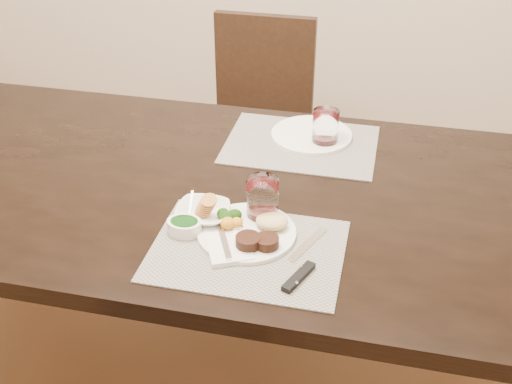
% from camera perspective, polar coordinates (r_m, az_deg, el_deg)
% --- Properties ---
extents(ground_plane, '(4.50, 4.50, 0.00)m').
position_cam_1_polar(ground_plane, '(2.30, -5.00, -15.03)').
color(ground_plane, '#4D3219').
rests_on(ground_plane, ground).
extents(dining_table, '(2.00, 1.00, 0.75)m').
position_cam_1_polar(dining_table, '(1.86, -5.99, -1.20)').
color(dining_table, black).
rests_on(dining_table, ground).
extents(chair_far, '(0.42, 0.42, 0.90)m').
position_cam_1_polar(chair_far, '(2.72, 0.27, 6.82)').
color(chair_far, black).
rests_on(chair_far, ground).
extents(placemat_near, '(0.46, 0.34, 0.00)m').
position_cam_1_polar(placemat_near, '(1.55, -0.78, -5.22)').
color(placemat_near, gray).
rests_on(placemat_near, dining_table).
extents(placemat_far, '(0.46, 0.34, 0.00)m').
position_cam_1_polar(placemat_far, '(1.99, 4.01, 4.24)').
color(placemat_far, gray).
rests_on(placemat_far, dining_table).
extents(dinner_plate, '(0.25, 0.25, 0.04)m').
position_cam_1_polar(dinner_plate, '(1.58, -0.45, -3.48)').
color(dinner_plate, silver).
rests_on(dinner_plate, placemat_near).
extents(napkin_fork, '(0.17, 0.21, 0.02)m').
position_cam_1_polar(napkin_fork, '(1.57, -2.60, -4.31)').
color(napkin_fork, silver).
rests_on(napkin_fork, placemat_near).
extents(steak_knife, '(0.08, 0.26, 0.01)m').
position_cam_1_polar(steak_knife, '(1.49, 4.01, -6.80)').
color(steak_knife, white).
rests_on(steak_knife, placemat_near).
extents(cracker_bowl, '(0.14, 0.14, 0.06)m').
position_cam_1_polar(cracker_bowl, '(1.64, -4.76, -1.84)').
color(cracker_bowl, silver).
rests_on(cracker_bowl, placemat_near).
extents(sauce_ramekin, '(0.09, 0.13, 0.07)m').
position_cam_1_polar(sauce_ramekin, '(1.60, -6.38, -3.01)').
color(sauce_ramekin, silver).
rests_on(sauce_ramekin, placemat_near).
extents(wine_glass_near, '(0.08, 0.08, 0.11)m').
position_cam_1_polar(wine_glass_near, '(1.63, 0.57, -0.80)').
color(wine_glass_near, white).
rests_on(wine_glass_near, placemat_near).
extents(far_plate, '(0.25, 0.25, 0.01)m').
position_cam_1_polar(far_plate, '(2.03, 4.96, 5.09)').
color(far_plate, silver).
rests_on(far_plate, placemat_far).
extents(wine_glass_far, '(0.08, 0.08, 0.11)m').
position_cam_1_polar(wine_glass_far, '(1.97, 6.18, 5.55)').
color(wine_glass_far, white).
rests_on(wine_glass_far, placemat_far).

